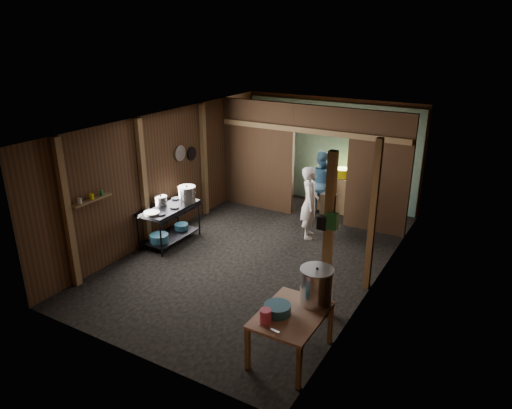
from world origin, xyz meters
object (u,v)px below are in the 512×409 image
Objects in this scene: prep_table at (291,335)px; cook at (310,203)px; gas_range at (170,224)px; stove_pot_large at (187,195)px; pink_bucket at (265,316)px; yellow_tub at (342,173)px; stock_pot at (316,287)px.

cook reaches higher than prep_table.
stove_pot_large is (0.17, 0.40, 0.55)m from gas_range.
prep_table is at bearing 58.63° from pink_bucket.
stove_pot_large is 0.97× the size of yellow_tub.
stove_pot_large reaches higher than yellow_tub.
yellow_tub is 0.24× the size of cook.
stove_pot_large is at bearing -126.47° from yellow_tub.
cook reaches higher than yellow_tub.
stove_pot_large reaches higher than pink_bucket.
prep_table is 3.92m from cook.
stock_pot is (0.17, 0.41, 0.58)m from prep_table.
prep_table is at bearing -112.26° from stock_pot.
stove_pot_large is 4.30m from pink_bucket.
pink_bucket is at bearing -79.09° from yellow_tub.
gas_range is 0.70m from stove_pot_large.
stock_pot is 0.85m from pink_bucket.
gas_range is 2.91m from cook.
cook is at bearing 106.13° from pink_bucket.
stove_pot_large is at bearing 152.00° from stock_pot.
pink_bucket is (-0.37, -0.74, -0.16)m from stock_pot.
stock_pot is (3.88, -1.57, 0.51)m from gas_range.
prep_table is at bearing -28.11° from gas_range.
stock_pot is 1.44× the size of yellow_tub.
cook is (-1.15, 3.99, 0.02)m from pink_bucket.
stock_pot is 0.35× the size of cook.
prep_table is 5.59m from yellow_tub.
prep_table is 0.72m from stock_pot.
pink_bucket is (3.34, -2.71, -0.20)m from stove_pot_large.
stove_pot_large is 1.98× the size of pink_bucket.
pink_bucket is at bearing -116.55° from stock_pot.
yellow_tub is at bearing 53.53° from stove_pot_large.
pink_bucket is at bearing 173.48° from cook.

